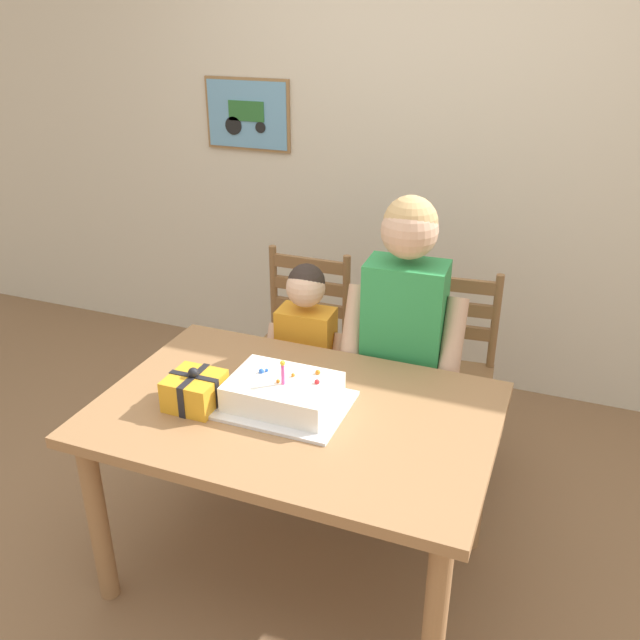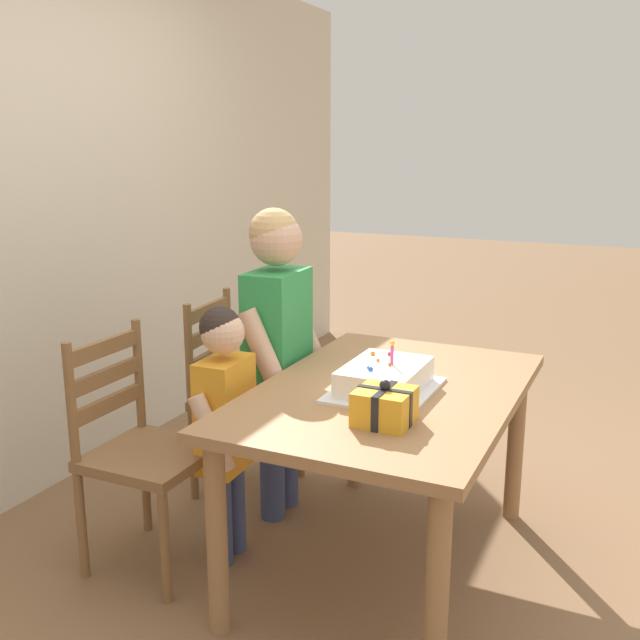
# 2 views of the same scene
# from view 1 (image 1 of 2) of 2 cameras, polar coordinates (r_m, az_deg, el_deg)

# --- Properties ---
(ground_plane) EXTENTS (20.00, 20.00, 0.00)m
(ground_plane) POSITION_cam_1_polar(r_m,az_deg,el_deg) (2.81, -1.86, -19.97)
(ground_plane) COLOR #846042
(back_wall) EXTENTS (6.40, 0.11, 2.60)m
(back_wall) POSITION_cam_1_polar(r_m,az_deg,el_deg) (3.69, 8.69, 14.12)
(back_wall) COLOR beige
(back_wall) RESTS_ON ground
(dining_table) EXTENTS (1.35, 0.90, 0.73)m
(dining_table) POSITION_cam_1_polar(r_m,az_deg,el_deg) (2.41, -2.07, -9.37)
(dining_table) COLOR #9E7047
(dining_table) RESTS_ON ground
(birthday_cake) EXTENTS (0.44, 0.34, 0.19)m
(birthday_cake) POSITION_cam_1_polar(r_m,az_deg,el_deg) (2.34, -3.13, -6.22)
(birthday_cake) COLOR silver
(birthday_cake) RESTS_ON dining_table
(gift_box_red_large) EXTENTS (0.18, 0.18, 0.15)m
(gift_box_red_large) POSITION_cam_1_polar(r_m,az_deg,el_deg) (2.38, -10.43, -5.83)
(gift_box_red_large) COLOR gold
(gift_box_red_large) RESTS_ON dining_table
(chair_left) EXTENTS (0.42, 0.42, 0.92)m
(chair_left) POSITION_cam_1_polar(r_m,az_deg,el_deg) (3.29, -1.83, -2.44)
(chair_left) COLOR brown
(chair_left) RESTS_ON ground
(chair_right) EXTENTS (0.46, 0.46, 0.92)m
(chair_right) POSITION_cam_1_polar(r_m,az_deg,el_deg) (3.11, 10.37, -4.64)
(chair_right) COLOR brown
(chair_right) RESTS_ON ground
(child_older) EXTENTS (0.49, 0.28, 1.35)m
(child_older) POSITION_cam_1_polar(r_m,az_deg,el_deg) (2.73, 7.03, -0.52)
(child_older) COLOR #38426B
(child_older) RESTS_ON ground
(child_younger) EXTENTS (0.37, 0.21, 1.02)m
(child_younger) POSITION_cam_1_polar(r_m,az_deg,el_deg) (2.94, -1.16, -2.73)
(child_younger) COLOR #38426B
(child_younger) RESTS_ON ground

